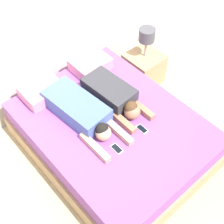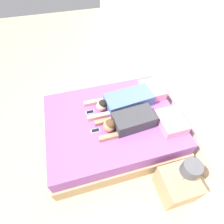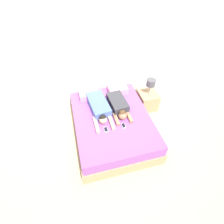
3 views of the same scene
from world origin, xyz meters
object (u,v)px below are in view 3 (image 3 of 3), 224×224
Objects in this scene: cell_phone_left at (106,130)px; pillow_head_left at (89,94)px; person_left at (99,107)px; person_right at (119,106)px; pillow_head_right at (117,89)px; nightstand at (148,99)px; bed at (112,125)px; cell_phone_right at (124,126)px.

pillow_head_left is at bearing 97.57° from cell_phone_left.
person_left is (0.14, -0.56, 0.02)m from pillow_head_left.
pillow_head_right is at bearing 75.90° from person_right.
nightstand is at bearing -15.49° from pillow_head_right.
pillow_head_right is 0.52× the size of nightstand.
person_left is at bearing -136.29° from pillow_head_right.
nightstand reaches higher than bed.
pillow_head_right is at bearing 66.31° from bed.
person_right reaches higher than bed.
pillow_head_right reaches higher than cell_phone_left.
bed is 1.88× the size of person_left.
pillow_head_left is at bearing 171.84° from nightstand.
person_right is (0.43, -0.07, 0.01)m from person_left.
cell_phone_right is (0.39, -0.57, -0.09)m from person_left.
bed is 2.39× the size of nightstand.
cell_phone_left is 0.15× the size of nightstand.
cell_phone_left reaches higher than bed.
person_right is (0.20, 0.20, 0.38)m from bed.
pillow_head_right is 0.81m from person_left.
bed is 4.62× the size of pillow_head_left.
cell_phone_right is (0.53, -1.13, -0.07)m from pillow_head_left.
nightstand is (1.50, -0.22, -0.34)m from pillow_head_left.
bed is 4.62× the size of pillow_head_right.
pillow_head_right is 0.41× the size of person_left.
pillow_head_left is 0.52× the size of nightstand.
person_right reaches higher than cell_phone_right.
person_right is 6.55× the size of cell_phone_left.
cell_phone_left is (-0.57, -1.14, -0.07)m from pillow_head_right.
pillow_head_right is at bearing 63.29° from cell_phone_left.
cell_phone_right is at bearing -94.43° from person_right.
bed is at bearing -50.53° from person_left.
person_left is at bearing 90.99° from cell_phone_left.
pillow_head_left is 0.85m from person_right.
pillow_head_left is 0.58m from person_left.
pillow_head_left is 1.15m from cell_phone_left.
person_left is 8.38× the size of cell_phone_left.
nightstand is at bearing 43.22° from cell_phone_right.
person_right is at bearing -104.10° from pillow_head_right.
bed is at bearing -66.31° from pillow_head_left.
cell_phone_left is at bearing -123.94° from bed.
nightstand is (0.97, 0.92, -0.27)m from cell_phone_right.
nightstand is (0.94, 0.42, -0.37)m from person_right.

